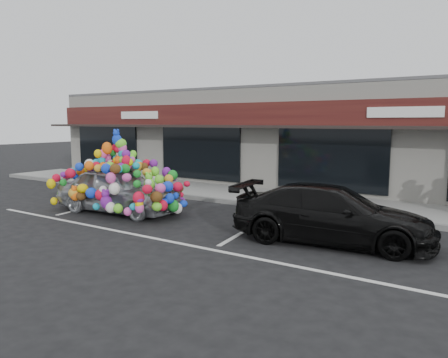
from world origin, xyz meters
The scene contains 9 objects.
ground centered at (0.00, 0.00, 0.00)m, with size 90.00×90.00×0.00m, color black.
shop_building centered at (0.00, 8.44, 2.16)m, with size 24.00×7.20×4.31m.
sidewalk centered at (0.00, 4.00, 0.07)m, with size 26.00×3.00×0.15m, color gray.
kerb centered at (0.00, 2.50, 0.07)m, with size 26.00×0.18×0.16m, color slate.
parking_stripe_left centered at (-3.20, 0.20, 0.00)m, with size 0.12×4.40×0.01m, color silver.
parking_stripe_mid centered at (2.80, 0.20, 0.00)m, with size 0.12×4.40×0.01m, color silver.
lane_line centered at (2.00, -2.30, 0.00)m, with size 14.00×0.12×0.01m, color silver.
toy_car centered at (-1.64, -0.60, 0.88)m, with size 3.03×4.60×2.59m.
black_sedan centered at (5.14, -0.24, 0.68)m, with size 4.66×1.90×1.35m, color black.
Camera 1 is at (8.61, -10.00, 2.84)m, focal length 35.00 mm.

